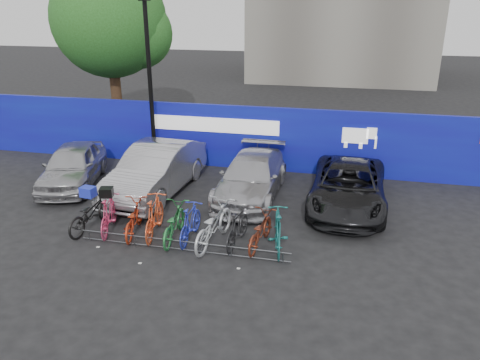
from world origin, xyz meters
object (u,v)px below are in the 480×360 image
(bike_9, at_px, (278,230))
(bike_7, at_px, (237,227))
(car_0, at_px, (73,165))
(tree, at_px, (115,23))
(bike_2, at_px, (133,218))
(bike_5, at_px, (190,223))
(car_3, at_px, (348,186))
(bike_rack, at_px, (182,245))
(bike_6, at_px, (213,225))
(bike_0, at_px, (91,213))
(car_2, at_px, (251,177))
(bike_1, at_px, (109,214))
(bike_4, at_px, (174,223))
(lamppost, at_px, (150,81))
(car_1, at_px, (156,170))
(bike_3, at_px, (154,216))
(bike_8, at_px, (260,231))

(bike_9, bearing_deg, bike_7, -11.57)
(car_0, bearing_deg, tree, 87.15)
(bike_2, relative_size, bike_5, 1.05)
(car_3, height_order, bike_9, car_3)
(bike_7, bearing_deg, bike_rack, 32.83)
(bike_6, xyz_separation_m, bike_9, (1.68, 0.07, -0.01))
(bike_0, bearing_deg, tree, -60.82)
(car_2, bearing_deg, bike_7, -84.19)
(bike_1, bearing_deg, bike_6, 165.13)
(tree, relative_size, bike_4, 4.29)
(lamppost, xyz_separation_m, bike_2, (1.60, -5.38, -2.81))
(car_1, bearing_deg, bike_7, -35.93)
(car_3, distance_m, bike_9, 3.57)
(bike_1, bearing_deg, bike_9, 166.35)
(bike_6, bearing_deg, car_1, -36.66)
(tree, bearing_deg, car_2, -40.83)
(car_1, distance_m, bike_7, 4.47)
(car_1, distance_m, bike_4, 3.42)
(bike_2, height_order, bike_9, bike_9)
(car_2, distance_m, bike_9, 3.58)
(bike_rack, xyz_separation_m, car_3, (4.06, 3.78, 0.51))
(bike_3, height_order, bike_9, bike_3)
(bike_6, height_order, bike_8, bike_6)
(car_3, bearing_deg, bike_5, -140.55)
(bike_4, xyz_separation_m, bike_5, (0.45, 0.06, 0.02))
(car_1, distance_m, car_3, 6.18)
(tree, height_order, bike_1, tree)
(bike_3, relative_size, bike_6, 0.89)
(bike_4, relative_size, bike_6, 0.87)
(bike_6, bearing_deg, car_3, -126.48)
(bike_3, distance_m, bike_5, 1.04)
(car_1, xyz_separation_m, bike_4, (1.70, -2.95, -0.33))
(lamppost, height_order, bike_5, lamppost)
(bike_1, height_order, bike_6, bike_6)
(bike_0, bearing_deg, bike_4, -172.99)
(car_0, height_order, bike_1, car_0)
(bike_0, height_order, bike_4, bike_0)
(tree, height_order, bike_3, tree)
(lamppost, height_order, bike_0, lamppost)
(car_1, height_order, bike_6, car_1)
(car_0, xyz_separation_m, bike_0, (2.34, -2.97, -0.21))
(car_1, bearing_deg, bike_8, -31.15)
(bike_4, distance_m, bike_9, 2.79)
(bike_4, height_order, bike_5, bike_5)
(bike_3, height_order, bike_6, bike_3)
(bike_2, xyz_separation_m, bike_5, (1.63, 0.01, 0.04))
(bike_rack, xyz_separation_m, bike_6, (0.68, 0.57, 0.39))
(bike_5, bearing_deg, bike_9, -179.60)
(bike_rack, height_order, bike_0, bike_0)
(lamppost, distance_m, bike_2, 6.27)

